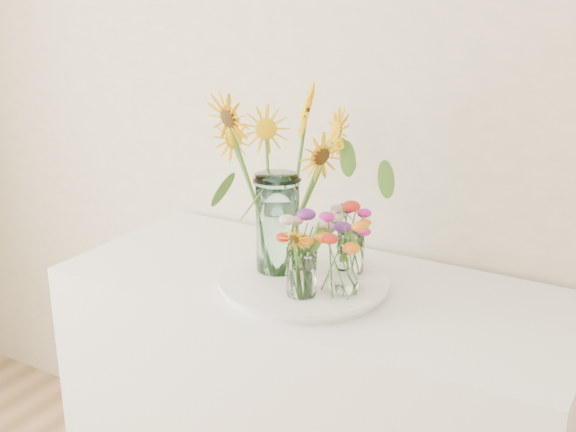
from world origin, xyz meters
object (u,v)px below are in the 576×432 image
at_px(small_vase_c, 350,251).
at_px(small_vase_b, 343,272).
at_px(counter, 315,425).
at_px(small_vase_a, 302,272).
at_px(tray, 304,284).
at_px(mason_jar, 277,224).

bearing_deg(small_vase_c, small_vase_b, -72.12).
xyz_separation_m(counter, small_vase_a, (0.04, -0.15, 0.54)).
xyz_separation_m(small_vase_a, small_vase_b, (0.08, 0.06, -0.01)).
bearing_deg(tray, mason_jar, 168.61).
relative_size(counter, small_vase_c, 11.16).
bearing_deg(small_vase_a, mason_jar, 140.93).
bearing_deg(counter, small_vase_c, 34.43).
height_order(tray, mason_jar, mason_jar).
distance_m(small_vase_b, small_vase_c, 0.14).
bearing_deg(small_vase_b, counter, 144.91).
xyz_separation_m(small_vase_b, small_vase_c, (-0.04, 0.13, 0.00)).
height_order(tray, small_vase_a, small_vase_a).
xyz_separation_m(mason_jar, small_vase_b, (0.22, -0.05, -0.08)).
bearing_deg(tray, small_vase_b, -12.59).
relative_size(tray, small_vase_c, 3.37).
xyz_separation_m(counter, tray, (-0.01, -0.05, 0.46)).
bearing_deg(small_vase_a, counter, 103.56).
relative_size(mason_jar, small_vase_a, 2.10).
bearing_deg(small_vase_a, small_vase_b, 37.59).
xyz_separation_m(counter, mason_jar, (-0.10, -0.04, 0.61)).
relative_size(small_vase_a, small_vase_b, 1.09).
height_order(small_vase_a, small_vase_b, small_vase_a).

